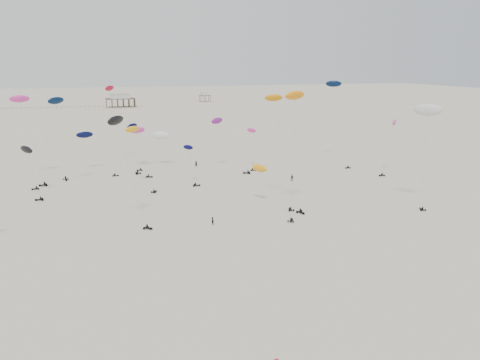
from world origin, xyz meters
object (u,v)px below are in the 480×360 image
object	(u,v)px
pavilion_main	(120,101)
pavilion_small	(205,97)
rig_4	(80,144)
rig_9	(52,116)
spectator_0	(213,224)
rig_0	(282,133)

from	to	relation	value
pavilion_main	pavilion_small	size ratio (longest dim) A/B	2.33
rig_4	rig_9	xyz separation A→B (m)	(-5.62, -16.20, 10.07)
rig_9	rig_4	bearing A→B (deg)	-38.79
pavilion_small	pavilion_main	bearing A→B (deg)	-156.80
rig_4	spectator_0	bearing A→B (deg)	102.91
rig_4	spectator_0	size ratio (longest dim) A/B	8.40
rig_0	rig_4	size ratio (longest dim) A/B	1.60
spectator_0	rig_4	bearing A→B (deg)	-7.07
pavilion_main	rig_4	size ratio (longest dim) A/B	1.33
rig_0	rig_9	xyz separation A→B (m)	(-48.93, 32.40, 1.84)
rig_0	rig_9	world-z (taller)	rig_0
rig_9	spectator_0	distance (m)	53.97
pavilion_small	spectator_0	size ratio (longest dim) A/B	4.77
spectator_0	pavilion_small	bearing A→B (deg)	-44.32
pavilion_main	pavilion_small	bearing A→B (deg)	23.20
spectator_0	rig_0	bearing A→B (deg)	-98.29
rig_0	rig_4	xyz separation A→B (m)	(-43.31, 48.60, -8.23)
rig_4	rig_9	world-z (taller)	rig_9
rig_0	pavilion_main	bearing A→B (deg)	-100.17
pavilion_main	rig_9	size ratio (longest dim) A/B	0.90
pavilion_main	pavilion_small	distance (m)	76.16
rig_4	rig_9	size ratio (longest dim) A/B	0.68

